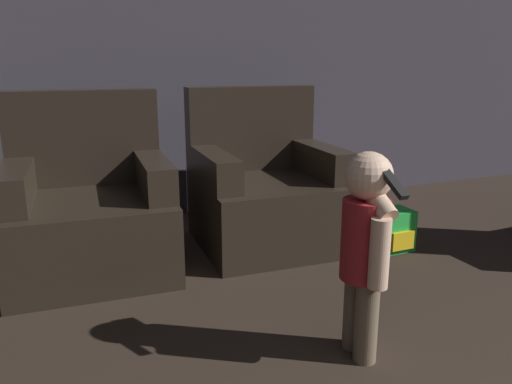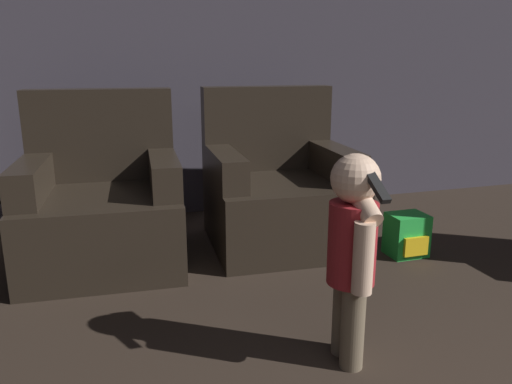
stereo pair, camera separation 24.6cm
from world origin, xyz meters
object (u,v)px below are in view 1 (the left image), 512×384
at_px(armchair_left, 90,211).
at_px(toy_backpack, 393,230).
at_px(person_toddler, 366,240).
at_px(armchair_right, 265,192).

distance_m(armchair_left, toy_backpack, 1.87).
bearing_deg(toy_backpack, person_toddler, -133.72).
bearing_deg(toy_backpack, armchair_left, 165.22).
distance_m(armchair_left, armchair_right, 1.11).
bearing_deg(armchair_left, person_toddler, -52.92).
relative_size(armchair_left, toy_backpack, 3.82).
relative_size(armchair_left, person_toddler, 1.19).
height_order(armchair_right, toy_backpack, armchair_right).
xyz_separation_m(armchair_right, toy_backpack, (0.69, -0.47, -0.21)).
bearing_deg(person_toddler, toy_backpack, 143.91).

